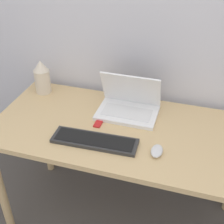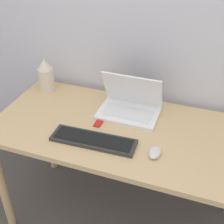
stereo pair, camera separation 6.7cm
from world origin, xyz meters
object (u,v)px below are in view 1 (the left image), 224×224
(keyboard, at_px, (95,141))
(mp3_player, at_px, (98,124))
(mouse, at_px, (157,151))
(vase, at_px, (42,77))
(laptop, at_px, (129,105))

(keyboard, relative_size, mp3_player, 7.08)
(keyboard, xyz_separation_m, mp3_player, (-0.03, 0.15, -0.01))
(keyboard, bearing_deg, mp3_player, 102.83)
(mouse, xyz_separation_m, vase, (-0.80, 0.37, 0.09))
(vase, bearing_deg, mouse, -25.08)
(vase, height_order, mp3_player, vase)
(laptop, height_order, mp3_player, laptop)
(mouse, bearing_deg, laptop, 125.85)
(mouse, distance_m, vase, 0.88)
(laptop, distance_m, keyboard, 0.33)
(laptop, relative_size, mouse, 3.51)
(mouse, bearing_deg, mp3_player, 158.29)
(laptop, height_order, keyboard, laptop)
(keyboard, height_order, mp3_player, keyboard)
(laptop, distance_m, mouse, 0.38)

